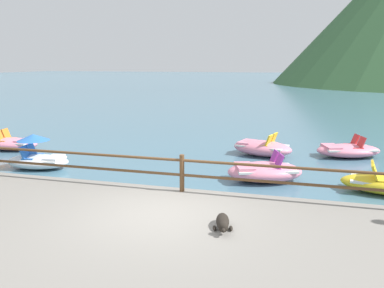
% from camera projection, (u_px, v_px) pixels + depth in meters
% --- Properties ---
extents(ground_plane, '(200.00, 200.00, 0.00)m').
position_uv_depth(ground_plane, '(277.00, 94.00, 46.48)').
color(ground_plane, '#477084').
extents(promenade_dock, '(28.00, 8.00, 0.40)m').
position_uv_depth(promenade_dock, '(117.00, 272.00, 6.59)').
color(promenade_dock, gray).
rests_on(promenade_dock, ground).
extents(dock_railing, '(23.92, 0.12, 0.95)m').
position_uv_depth(dock_railing, '(182.00, 169.00, 9.97)').
color(dock_railing, brown).
rests_on(dock_railing, promenade_dock).
extents(dog_resting, '(0.45, 1.08, 0.26)m').
position_uv_depth(dog_resting, '(223.00, 222.00, 7.82)').
color(dog_resting, black).
rests_on(dog_resting, promenade_dock).
extents(pedal_boat_0, '(2.74, 2.02, 0.84)m').
position_uv_depth(pedal_boat_0, '(348.00, 150.00, 15.42)').
color(pedal_boat_0, pink).
rests_on(pedal_boat_0, ground).
extents(pedal_boat_1, '(2.44, 1.42, 0.85)m').
position_uv_depth(pedal_boat_1, '(11.00, 143.00, 16.68)').
color(pedal_boat_1, pink).
rests_on(pedal_boat_1, ground).
extents(pedal_boat_2, '(2.63, 2.03, 0.90)m').
position_uv_depth(pedal_boat_2, '(264.00, 171.00, 12.27)').
color(pedal_boat_2, pink).
rests_on(pedal_boat_2, ground).
extents(pedal_boat_3, '(2.63, 1.93, 0.90)m').
position_uv_depth(pedal_boat_3, '(262.00, 148.00, 15.65)').
color(pedal_boat_3, pink).
rests_on(pedal_boat_3, ground).
extents(pedal_boat_5, '(2.30, 1.43, 1.20)m').
position_uv_depth(pedal_boat_5, '(38.00, 157.00, 13.72)').
color(pedal_boat_5, white).
rests_on(pedal_boat_5, ground).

